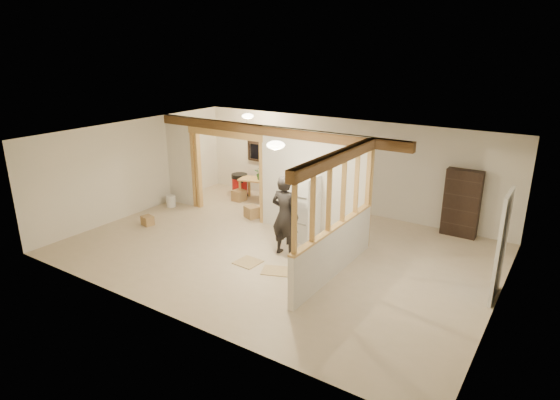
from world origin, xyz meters
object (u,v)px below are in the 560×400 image
Objects in this scene: refrigerator at (303,208)px; bookshelf at (462,203)px; woman at (285,216)px; shop_vac at (240,185)px; work_table at (258,190)px.

bookshelf is (3.01, 2.21, 0.05)m from refrigerator.
woman is 2.59× the size of shop_vac.
refrigerator is 0.85× the size of woman.
bookshelf is at bearing -6.49° from work_table.
refrigerator is at bearing -28.75° from shop_vac.
work_table is at bearing -44.03° from woman.
refrigerator is 3.74m from shop_vac.
woman is 4.38m from shop_vac.
shop_vac is at bearing -37.97° from woman.
woman is 1.68× the size of work_table.
bookshelf reaches higher than refrigerator.
bookshelf is at bearing -131.33° from woman.
shop_vac reaches higher than work_table.
woman is 3.76m from work_table.
refrigerator is at bearing -81.45° from woman.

